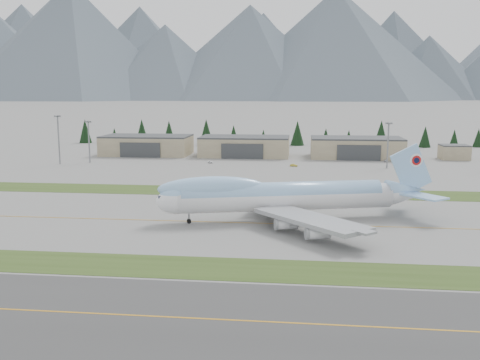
# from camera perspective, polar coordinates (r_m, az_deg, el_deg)

# --- Properties ---
(ground) EXTENTS (7000.00, 7000.00, 0.00)m
(ground) POSITION_cam_1_polar(r_m,az_deg,el_deg) (144.81, 0.23, -4.59)
(ground) COLOR slate
(ground) RESTS_ON ground
(grass_strip_near) EXTENTS (400.00, 14.00, 0.08)m
(grass_strip_near) POSITION_cam_1_polar(r_m,az_deg,el_deg) (108.64, -1.99, -9.43)
(grass_strip_near) COLOR #31481A
(grass_strip_near) RESTS_ON ground
(grass_strip_far) EXTENTS (400.00, 18.00, 0.08)m
(grass_strip_far) POSITION_cam_1_polar(r_m,az_deg,el_deg) (188.58, 1.72, -1.29)
(grass_strip_far) COLOR #31481A
(grass_strip_far) RESTS_ON ground
(asphalt_taxiway) EXTENTS (400.00, 32.00, 0.04)m
(asphalt_taxiway) POSITION_cam_1_polar(r_m,az_deg,el_deg) (86.60, -4.41, -14.53)
(asphalt_taxiway) COLOR #323232
(asphalt_taxiway) RESTS_ON ground
(taxiway_line_main) EXTENTS (400.00, 0.40, 0.02)m
(taxiway_line_main) POSITION_cam_1_polar(r_m,az_deg,el_deg) (144.81, 0.23, -4.59)
(taxiway_line_main) COLOR #C68417
(taxiway_line_main) RESTS_ON ground
(taxiway_line_near) EXTENTS (400.00, 0.40, 0.02)m
(taxiway_line_near) POSITION_cam_1_polar(r_m,az_deg,el_deg) (86.60, -4.41, -14.53)
(taxiway_line_near) COLOR #C68417
(taxiway_line_near) RESTS_ON ground
(boeing_747_freighter) EXTENTS (78.81, 65.74, 20.73)m
(boeing_747_freighter) POSITION_cam_1_polar(r_m,az_deg,el_deg) (147.07, 4.59, -1.67)
(boeing_747_freighter) COLOR white
(boeing_747_freighter) RESTS_ON ground
(hangar_left) EXTENTS (48.00, 26.60, 10.80)m
(hangar_left) POSITION_cam_1_polar(r_m,az_deg,el_deg) (303.31, -9.90, 3.69)
(hangar_left) COLOR gray
(hangar_left) RESTS_ON ground
(hangar_center) EXTENTS (48.00, 26.60, 10.80)m
(hangar_center) POSITION_cam_1_polar(r_m,az_deg,el_deg) (292.63, 0.51, 3.63)
(hangar_center) COLOR gray
(hangar_center) RESTS_ON ground
(hangar_right) EXTENTS (48.00, 26.60, 10.80)m
(hangar_right) POSITION_cam_1_polar(r_m,az_deg,el_deg) (292.57, 12.30, 3.41)
(hangar_right) COLOR gray
(hangar_right) RESTS_ON ground
(control_shed) EXTENTS (14.00, 12.00, 7.60)m
(control_shed) POSITION_cam_1_polar(r_m,az_deg,el_deg) (300.11, 21.88, 2.79)
(control_shed) COLOR gray
(control_shed) RESTS_ON ground
(floodlight_masts) EXTENTS (205.31, 9.92, 24.56)m
(floodlight_masts) POSITION_cam_1_polar(r_m,az_deg,el_deg) (252.28, 1.36, 5.06)
(floodlight_masts) COLOR gray
(floodlight_masts) RESTS_ON ground
(service_vehicle_a) EXTENTS (3.17, 3.73, 1.21)m
(service_vehicle_a) POSITION_cam_1_polar(r_m,az_deg,el_deg) (264.27, -3.19, 1.81)
(service_vehicle_a) COLOR silver
(service_vehicle_a) RESTS_ON ground
(service_vehicle_b) EXTENTS (3.73, 2.00, 1.17)m
(service_vehicle_b) POSITION_cam_1_polar(r_m,az_deg,el_deg) (253.57, 5.75, 1.45)
(service_vehicle_b) COLOR gold
(service_vehicle_b) RESTS_ON ground
(service_vehicle_c) EXTENTS (1.60, 3.78, 1.09)m
(service_vehicle_c) POSITION_cam_1_polar(r_m,az_deg,el_deg) (278.12, 15.28, 1.87)
(service_vehicle_c) COLOR silver
(service_vehicle_c) RESTS_ON ground
(conifer_belt) EXTENTS (267.01, 14.92, 16.99)m
(conifer_belt) POSITION_cam_1_polar(r_m,az_deg,el_deg) (353.28, 1.40, 4.97)
(conifer_belt) COLOR black
(conifer_belt) RESTS_ON ground
(mountain_ridge_front) EXTENTS (4365.29, 1182.68, 503.47)m
(mountain_ridge_front) POSITION_cam_1_polar(r_m,az_deg,el_deg) (2290.69, 4.74, 14.16)
(mountain_ridge_front) COLOR #44505A
(mountain_ridge_front) RESTS_ON ground
(mountain_ridge_rear) EXTENTS (4554.18, 1066.27, 533.13)m
(mountain_ridge_rear) POSITION_cam_1_polar(r_m,az_deg,el_deg) (3051.93, 9.60, 13.63)
(mountain_ridge_rear) COLOR #44505A
(mountain_ridge_rear) RESTS_ON ground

